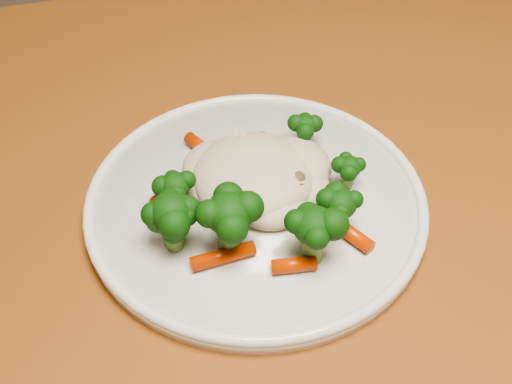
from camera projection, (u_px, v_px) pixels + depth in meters
dining_table at (180, 268)px, 0.64m from camera, size 1.25×0.93×0.75m
plate at (256, 203)px, 0.55m from camera, size 0.29×0.29×0.01m
meal at (250, 191)px, 0.52m from camera, size 0.19×0.18×0.05m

